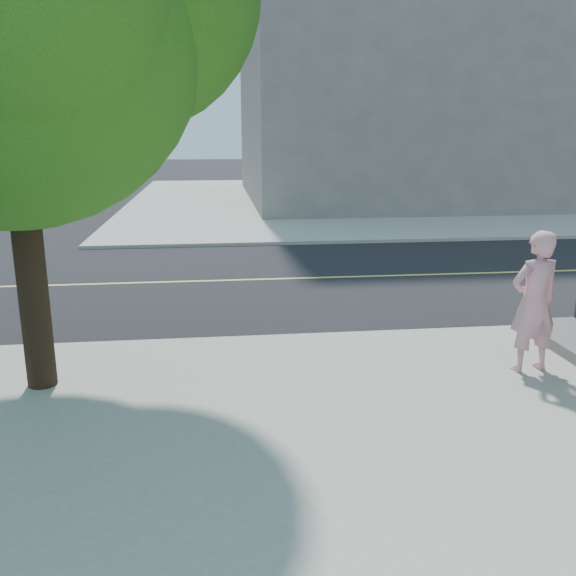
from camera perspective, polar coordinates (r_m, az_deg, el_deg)
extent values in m
plane|color=black|center=(11.01, -23.07, -5.43)|extent=(140.00, 140.00, 0.00)
cube|color=black|center=(15.20, -18.55, 0.30)|extent=(140.00, 9.00, 0.01)
cube|color=#9FA094|center=(33.30, 11.41, 8.19)|extent=(29.00, 25.00, 0.12)
cube|color=slate|center=(33.95, 12.61, 20.20)|extent=(18.00, 16.00, 14.00)
imported|color=pink|center=(9.41, 21.91, -1.22)|extent=(0.83, 0.62, 2.06)
cylinder|color=black|center=(8.69, -23.02, 3.67)|extent=(0.39, 0.39, 3.90)
sphere|color=#317119|center=(8.65, -24.82, 20.83)|extent=(4.77, 4.77, 4.77)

